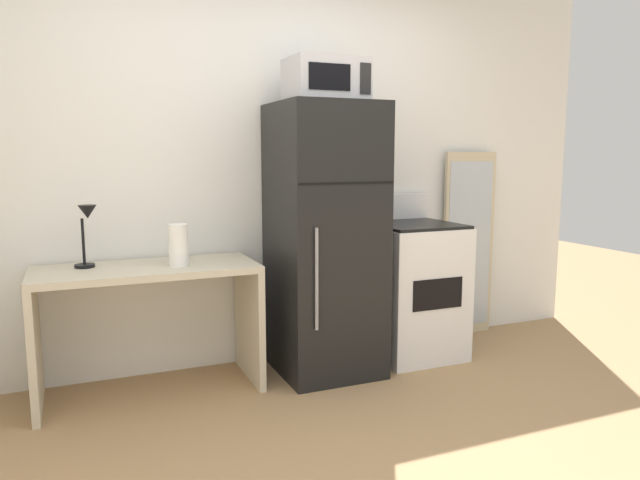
% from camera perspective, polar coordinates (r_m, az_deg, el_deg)
% --- Properties ---
extents(ground_plane, '(12.00, 12.00, 0.00)m').
position_cam_1_polar(ground_plane, '(2.78, 7.68, -21.59)').
color(ground_plane, '#9E7A51').
extents(wall_back_white, '(5.00, 0.10, 2.60)m').
position_cam_1_polar(wall_back_white, '(3.97, -4.61, 7.10)').
color(wall_back_white, white).
rests_on(wall_back_white, ground).
extents(desk, '(1.24, 0.55, 0.75)m').
position_cam_1_polar(desk, '(3.54, -16.35, -5.95)').
color(desk, beige).
rests_on(desk, ground).
extents(desk_lamp, '(0.14, 0.12, 0.35)m').
position_cam_1_polar(desk_lamp, '(3.52, -21.69, 1.34)').
color(desk_lamp, black).
rests_on(desk_lamp, desk).
extents(paper_towel_roll, '(0.11, 0.11, 0.24)m').
position_cam_1_polar(paper_towel_roll, '(3.44, -13.56, -0.48)').
color(paper_towel_roll, white).
rests_on(paper_towel_roll, desk).
extents(refrigerator, '(0.61, 0.68, 1.69)m').
position_cam_1_polar(refrigerator, '(3.70, 0.42, -0.01)').
color(refrigerator, black).
rests_on(refrigerator, ground).
extents(microwave, '(0.46, 0.35, 0.26)m').
position_cam_1_polar(microwave, '(3.67, 0.58, 15.21)').
color(microwave, '#B7B7BC').
rests_on(microwave, refrigerator).
extents(oven_range, '(0.58, 0.61, 1.10)m').
position_cam_1_polar(oven_range, '(4.11, 8.94, -4.67)').
color(oven_range, white).
rests_on(oven_range, ground).
extents(leaning_mirror, '(0.44, 0.03, 1.40)m').
position_cam_1_polar(leaning_mirror, '(4.64, 14.17, -0.41)').
color(leaning_mirror, '#C6B793').
rests_on(leaning_mirror, ground).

